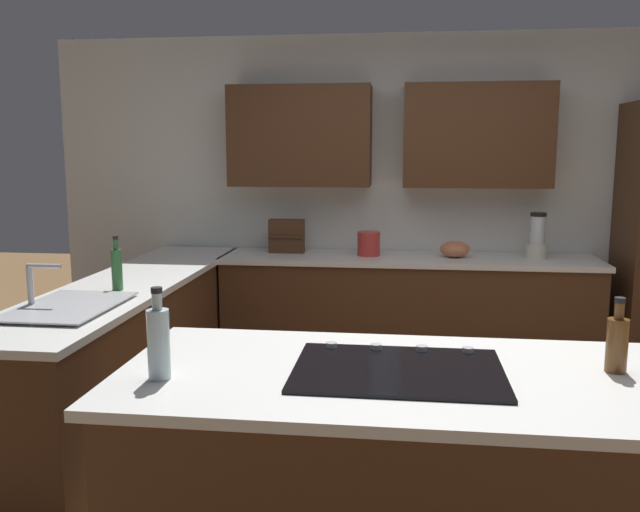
{
  "coord_description": "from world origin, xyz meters",
  "views": [
    {
      "loc": [
        0.13,
        3.34,
        1.7
      ],
      "look_at": [
        0.67,
        -0.92,
        1.02
      ],
      "focal_mm": 37.48,
      "sensor_mm": 36.0,
      "label": 1
    }
  ],
  "objects_px": {
    "blender": "(537,239)",
    "kettle": "(369,244)",
    "oil_bottle": "(159,341)",
    "sink_unit": "(67,306)",
    "dish_soap_bottle": "(117,268)",
    "cooktop": "(398,369)",
    "mixing_bowl": "(455,249)",
    "second_bottle": "(617,343)",
    "spice_rack": "(287,236)"
  },
  "relations": [
    {
      "from": "cooktop",
      "to": "spice_rack",
      "type": "bearing_deg",
      "value": -71.96
    },
    {
      "from": "dish_soap_bottle",
      "to": "blender",
      "type": "bearing_deg",
      "value": -150.74
    },
    {
      "from": "blender",
      "to": "oil_bottle",
      "type": "relative_size",
      "value": 1.04
    },
    {
      "from": "mixing_bowl",
      "to": "dish_soap_bottle",
      "type": "distance_m",
      "value": 2.5
    },
    {
      "from": "sink_unit",
      "to": "oil_bottle",
      "type": "relative_size",
      "value": 2.12
    },
    {
      "from": "sink_unit",
      "to": "blender",
      "type": "relative_size",
      "value": 2.03
    },
    {
      "from": "sink_unit",
      "to": "blender",
      "type": "xyz_separation_m",
      "value": [
        -2.68,
        -1.95,
        0.13
      ]
    },
    {
      "from": "spice_rack",
      "to": "dish_soap_bottle",
      "type": "distance_m",
      "value": 1.7
    },
    {
      "from": "mixing_bowl",
      "to": "spice_rack",
      "type": "bearing_deg",
      "value": -2.98
    },
    {
      "from": "blender",
      "to": "second_bottle",
      "type": "bearing_deg",
      "value": 85.45
    },
    {
      "from": "oil_bottle",
      "to": "second_bottle",
      "type": "distance_m",
      "value": 1.65
    },
    {
      "from": "sink_unit",
      "to": "kettle",
      "type": "xyz_separation_m",
      "value": [
        -1.43,
        -1.95,
        0.07
      ]
    },
    {
      "from": "kettle",
      "to": "oil_bottle",
      "type": "bearing_deg",
      "value": 78.64
    },
    {
      "from": "cooktop",
      "to": "kettle",
      "type": "xyz_separation_m",
      "value": [
        0.26,
        -2.71,
        0.08
      ]
    },
    {
      "from": "cooktop",
      "to": "second_bottle",
      "type": "xyz_separation_m",
      "value": [
        -0.79,
        -0.1,
        0.1
      ]
    },
    {
      "from": "cooktop",
      "to": "oil_bottle",
      "type": "relative_size",
      "value": 2.31
    },
    {
      "from": "sink_unit",
      "to": "second_bottle",
      "type": "height_order",
      "value": "second_bottle"
    },
    {
      "from": "blender",
      "to": "dish_soap_bottle",
      "type": "bearing_deg",
      "value": 29.26
    },
    {
      "from": "spice_rack",
      "to": "kettle",
      "type": "relative_size",
      "value": 1.51
    },
    {
      "from": "cooktop",
      "to": "dish_soap_bottle",
      "type": "xyz_separation_m",
      "value": [
        1.63,
        -1.24,
        0.12
      ]
    },
    {
      "from": "sink_unit",
      "to": "mixing_bowl",
      "type": "height_order",
      "value": "sink_unit"
    },
    {
      "from": "mixing_bowl",
      "to": "second_bottle",
      "type": "height_order",
      "value": "second_bottle"
    },
    {
      "from": "blender",
      "to": "dish_soap_bottle",
      "type": "xyz_separation_m",
      "value": [
        2.62,
        1.47,
        -0.02
      ]
    },
    {
      "from": "kettle",
      "to": "dish_soap_bottle",
      "type": "height_order",
      "value": "dish_soap_bottle"
    },
    {
      "from": "dish_soap_bottle",
      "to": "oil_bottle",
      "type": "relative_size",
      "value": 0.96
    },
    {
      "from": "blender",
      "to": "second_bottle",
      "type": "relative_size",
      "value": 1.24
    },
    {
      "from": "cooktop",
      "to": "kettle",
      "type": "relative_size",
      "value": 4.16
    },
    {
      "from": "kettle",
      "to": "sink_unit",
      "type": "bearing_deg",
      "value": 53.74
    },
    {
      "from": "spice_rack",
      "to": "kettle",
      "type": "bearing_deg",
      "value": 174.06
    },
    {
      "from": "sink_unit",
      "to": "cooktop",
      "type": "height_order",
      "value": "sink_unit"
    },
    {
      "from": "kettle",
      "to": "cooktop",
      "type": "bearing_deg",
      "value": 95.38
    },
    {
      "from": "cooktop",
      "to": "blender",
      "type": "distance_m",
      "value": 2.89
    },
    {
      "from": "kettle",
      "to": "mixing_bowl",
      "type": "bearing_deg",
      "value": 180.0
    },
    {
      "from": "dish_soap_bottle",
      "to": "oil_bottle",
      "type": "bearing_deg",
      "value": 118.93
    },
    {
      "from": "mixing_bowl",
      "to": "blender",
      "type": "bearing_deg",
      "value": 180.0
    },
    {
      "from": "cooktop",
      "to": "second_bottle",
      "type": "height_order",
      "value": "second_bottle"
    },
    {
      "from": "sink_unit",
      "to": "second_bottle",
      "type": "bearing_deg",
      "value": 164.91
    },
    {
      "from": "blender",
      "to": "kettle",
      "type": "relative_size",
      "value": 1.89
    },
    {
      "from": "cooktop",
      "to": "kettle",
      "type": "bearing_deg",
      "value": -84.62
    },
    {
      "from": "blender",
      "to": "mixing_bowl",
      "type": "bearing_deg",
      "value": 0.0
    },
    {
      "from": "blender",
      "to": "oil_bottle",
      "type": "bearing_deg",
      "value": 57.68
    },
    {
      "from": "blender",
      "to": "mixing_bowl",
      "type": "relative_size",
      "value": 1.54
    },
    {
      "from": "mixing_bowl",
      "to": "second_bottle",
      "type": "bearing_deg",
      "value": 98.53
    },
    {
      "from": "cooktop",
      "to": "mixing_bowl",
      "type": "bearing_deg",
      "value": -98.28
    },
    {
      "from": "mixing_bowl",
      "to": "spice_rack",
      "type": "relative_size",
      "value": 0.81
    },
    {
      "from": "cooktop",
      "to": "oil_bottle",
      "type": "bearing_deg",
      "value": 12.31
    },
    {
      "from": "mixing_bowl",
      "to": "oil_bottle",
      "type": "height_order",
      "value": "oil_bottle"
    },
    {
      "from": "blender",
      "to": "dish_soap_bottle",
      "type": "height_order",
      "value": "blender"
    },
    {
      "from": "kettle",
      "to": "second_bottle",
      "type": "xyz_separation_m",
      "value": [
        -1.04,
        2.61,
        0.02
      ]
    },
    {
      "from": "sink_unit",
      "to": "kettle",
      "type": "height_order",
      "value": "sink_unit"
    }
  ]
}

